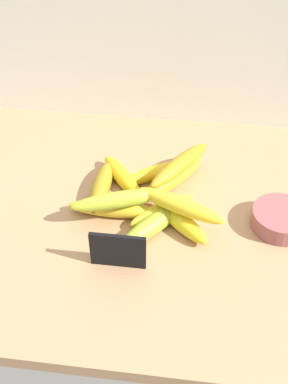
# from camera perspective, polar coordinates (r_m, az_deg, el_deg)

# --- Properties ---
(counter_top) EXTENTS (1.10, 0.76, 0.03)m
(counter_top) POSITION_cam_1_polar(r_m,az_deg,el_deg) (1.10, -3.28, -2.65)
(counter_top) COLOR tan
(counter_top) RESTS_ON ground
(back_wall) EXTENTS (1.30, 0.02, 0.70)m
(back_wall) POSITION_cam_1_polar(r_m,az_deg,el_deg) (1.25, -0.67, 21.44)
(back_wall) COLOR silver
(back_wall) RESTS_ON ground
(chalkboard_sign) EXTENTS (0.11, 0.02, 0.08)m
(chalkboard_sign) POSITION_cam_1_polar(r_m,az_deg,el_deg) (0.95, -3.07, -7.01)
(chalkboard_sign) COLOR black
(chalkboard_sign) RESTS_ON counter_top
(fruit_bowl) EXTENTS (0.12, 0.12, 0.04)m
(fruit_bowl) POSITION_cam_1_polar(r_m,az_deg,el_deg) (1.08, 15.73, -3.07)
(fruit_bowl) COLOR #925254
(fruit_bowl) RESTS_ON counter_top
(banana_0) EXTENTS (0.16, 0.19, 0.04)m
(banana_0) POSITION_cam_1_polar(r_m,az_deg,el_deg) (1.03, 1.27, -3.70)
(banana_0) COLOR #9FB431
(banana_0) RESTS_ON counter_top
(banana_1) EXTENTS (0.15, 0.14, 0.04)m
(banana_1) POSITION_cam_1_polar(r_m,az_deg,el_deg) (1.06, 2.15, -2.16)
(banana_1) COLOR yellow
(banana_1) RESTS_ON counter_top
(banana_2) EXTENTS (0.14, 0.12, 0.03)m
(banana_2) POSITION_cam_1_polar(r_m,az_deg,el_deg) (1.16, 0.92, 2.19)
(banana_2) COLOR yellow
(banana_2) RESTS_ON counter_top
(banana_3) EXTENTS (0.04, 0.18, 0.04)m
(banana_3) POSITION_cam_1_polar(r_m,az_deg,el_deg) (1.12, -5.05, 0.62)
(banana_3) COLOR olive
(banana_3) RESTS_ON counter_top
(banana_4) EXTENTS (0.15, 0.19, 0.04)m
(banana_4) POSITION_cam_1_polar(r_m,az_deg,el_deg) (1.14, 3.49, 1.71)
(banana_4) COLOR yellow
(banana_4) RESTS_ON counter_top
(banana_5) EXTENTS (0.13, 0.16, 0.04)m
(banana_5) POSITION_cam_1_polar(r_m,az_deg,el_deg) (1.14, -2.65, 1.83)
(banana_5) COLOR yellow
(banana_5) RESTS_ON counter_top
(banana_6) EXTENTS (0.21, 0.04, 0.04)m
(banana_6) POSITION_cam_1_polar(r_m,az_deg,el_deg) (1.06, -3.38, -2.03)
(banana_6) COLOR yellow
(banana_6) RESTS_ON counter_top
(banana_7) EXTENTS (0.15, 0.15, 0.04)m
(banana_7) POSITION_cam_1_polar(r_m,az_deg,el_deg) (1.04, 4.19, -3.29)
(banana_7) COLOR yellow
(banana_7) RESTS_ON counter_top
(banana_8) EXTENTS (0.20, 0.11, 0.04)m
(banana_8) POSITION_cam_1_polar(r_m,az_deg,el_deg) (1.01, 4.24, -1.57)
(banana_8) COLOR yellow
(banana_8) RESTS_ON banana_7
(banana_9) EXTENTS (0.14, 0.19, 0.04)m
(banana_9) POSITION_cam_1_polar(r_m,az_deg,el_deg) (1.11, 4.20, 3.19)
(banana_9) COLOR #AA851C
(banana_9) RESTS_ON banana_4
(banana_10) EXTENTS (0.20, 0.11, 0.04)m
(banana_10) POSITION_cam_1_polar(r_m,az_deg,el_deg) (1.03, -3.24, -0.97)
(banana_10) COLOR #A5B72E
(banana_10) RESTS_ON banana_6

